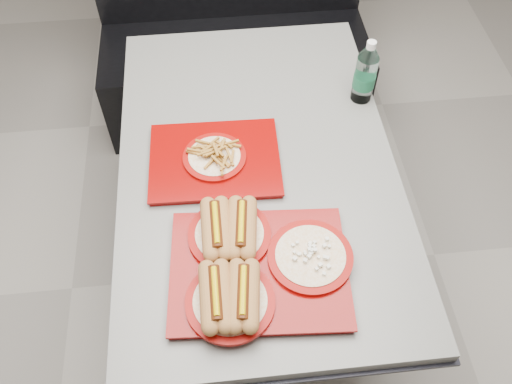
{
  "coord_description": "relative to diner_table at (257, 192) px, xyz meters",
  "views": [
    {
      "loc": [
        -0.12,
        -1.13,
        2.11
      ],
      "look_at": [
        -0.02,
        -0.18,
        0.83
      ],
      "focal_mm": 38.0,
      "sensor_mm": 36.0,
      "label": 1
    }
  ],
  "objects": [
    {
      "name": "diner_table",
      "position": [
        0.0,
        0.0,
        0.0
      ],
      "size": [
        0.92,
        1.42,
        0.75
      ],
      "color": "black",
      "rests_on": "ground"
    },
    {
      "name": "tray_far",
      "position": [
        -0.14,
        0.01,
        0.19
      ],
      "size": [
        0.43,
        0.34,
        0.08
      ],
      "rotation": [
        0.0,
        0.0,
        -0.03
      ],
      "color": "#7C0503",
      "rests_on": "diner_table"
    },
    {
      "name": "ground",
      "position": [
        0.0,
        0.0,
        -0.58
      ],
      "size": [
        6.0,
        6.0,
        0.0
      ],
      "primitive_type": "plane",
      "color": "gray",
      "rests_on": "ground"
    },
    {
      "name": "booth_bench",
      "position": [
        0.0,
        1.09,
        -0.18
      ],
      "size": [
        1.3,
        0.57,
        1.35
      ],
      "color": "black",
      "rests_on": "ground"
    },
    {
      "name": "water_bottle",
      "position": [
        0.4,
        0.26,
        0.27
      ],
      "size": [
        0.08,
        0.08,
        0.25
      ],
      "rotation": [
        0.0,
        0.0,
        -0.03
      ],
      "color": "silver",
      "rests_on": "diner_table"
    },
    {
      "name": "tray_near",
      "position": [
        -0.06,
        -0.4,
        0.2
      ],
      "size": [
        0.53,
        0.45,
        0.11
      ],
      "rotation": [
        0.0,
        0.0,
        -0.07
      ],
      "color": "#7C0503",
      "rests_on": "diner_table"
    }
  ]
}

